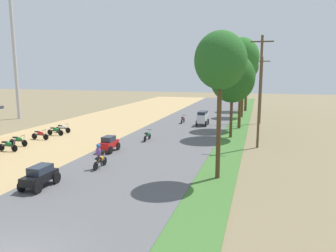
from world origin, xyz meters
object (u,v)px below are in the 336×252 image
object	(u,v)px
median_tree_fifth	(247,67)
median_tree_fourth	(243,75)
parked_motorbike_third	(8,145)
car_van_white	(203,117)
streetlamp_near	(241,88)
motorbike_ahead_fourth	(183,119)
utility_pole_near	(261,89)
parked_motorbike_fourth	(18,140)
median_tree_third	(241,58)
parked_motorbike_fifth	(40,134)
parked_motorbike_sixth	(55,130)
streetlamp_mid	(247,83)
motorbike_ahead_second	(99,157)
motorbike_ahead_third	(147,135)
parked_motorbike_seventh	(63,128)
car_sedan_black	(40,175)
utility_pole_far	(260,91)
median_tree_nearest	(220,61)
car_hatchback_red	(109,143)
median_tree_second	(232,78)

from	to	relation	value
median_tree_fifth	median_tree_fourth	bearing A→B (deg)	-91.34
parked_motorbike_third	car_van_white	size ratio (longest dim) A/B	0.75
streetlamp_near	motorbike_ahead_fourth	size ratio (longest dim) A/B	4.09
parked_motorbike_third	utility_pole_near	bearing A→B (deg)	46.57
parked_motorbike_fourth	median_tree_fourth	xyz separation A→B (m)	(17.22, 23.39, 5.25)
parked_motorbike_fourth	median_tree_fifth	xyz separation A→B (m)	(17.40, 30.84, 6.45)
median_tree_third	car_van_white	distance (m)	7.96
motorbike_ahead_fourth	streetlamp_near	bearing A→B (deg)	17.19
streetlamp_near	motorbike_ahead_fourth	distance (m)	7.98
parked_motorbike_fifth	streetlamp_near	world-z (taller)	streetlamp_near
parked_motorbike_sixth	streetlamp_near	world-z (taller)	streetlamp_near
streetlamp_mid	motorbike_ahead_second	size ratio (longest dim) A/B	4.14
parked_motorbike_sixth	motorbike_ahead_second	distance (m)	12.93
streetlamp_near	streetlamp_mid	bearing A→B (deg)	90.00
motorbike_ahead_fourth	streetlamp_mid	bearing A→B (deg)	69.62
motorbike_ahead_third	parked_motorbike_third	bearing A→B (deg)	-144.07
parked_motorbike_third	parked_motorbike_seventh	size ratio (longest dim) A/B	1.00
parked_motorbike_fourth	car_sedan_black	bearing A→B (deg)	-44.22
median_tree_third	utility_pole_far	xyz separation A→B (m)	(2.07, -8.86, -2.97)
streetlamp_near	motorbike_ahead_second	bearing A→B (deg)	-109.36
parked_motorbike_third	streetlamp_near	bearing A→B (deg)	49.34
parked_motorbike_fourth	parked_motorbike_seventh	bearing A→B (deg)	89.09
median_tree_nearest	car_sedan_black	distance (m)	11.77
car_hatchback_red	utility_pole_near	bearing A→B (deg)	58.05
median_tree_second	motorbike_ahead_third	xyz separation A→B (m)	(-7.17, -3.71, -5.10)
median_tree_second	parked_motorbike_third	bearing A→B (deg)	-147.61
median_tree_fifth	parked_motorbike_fifth	bearing A→B (deg)	-121.65
parked_motorbike_sixth	motorbike_ahead_fourth	world-z (taller)	motorbike_ahead_fourth
median_tree_second	utility_pole_near	distance (m)	10.23
parked_motorbike_fifth	motorbike_ahead_third	xyz separation A→B (m)	(9.75, 2.26, 0.02)
utility_pole_far	car_sedan_black	size ratio (longest dim) A/B	4.05
parked_motorbike_fifth	car_van_white	bearing A→B (deg)	42.32
parked_motorbike_seventh	parked_motorbike_third	bearing A→B (deg)	-87.12
parked_motorbike_fourth	median_tree_third	size ratio (longest dim) A/B	0.18
streetlamp_near	car_sedan_black	size ratio (longest dim) A/B	3.26
parked_motorbike_sixth	car_sedan_black	xyz separation A→B (m)	(8.01, -12.88, 0.19)
median_tree_fifth	utility_pole_near	size ratio (longest dim) A/B	1.12
car_hatchback_red	parked_motorbike_sixth	bearing A→B (deg)	150.25
parked_motorbike_sixth	utility_pole_far	world-z (taller)	utility_pole_far
median_tree_nearest	motorbike_ahead_third	xyz separation A→B (m)	(-7.49, 8.71, -6.30)
median_tree_fifth	motorbike_ahead_fourth	distance (m)	17.75
median_tree_third	streetlamp_near	bearing A→B (deg)	91.70
parked_motorbike_seventh	median_tree_third	xyz separation A→B (m)	(17.35, 7.74, 7.19)
parked_motorbike_fourth	median_tree_fifth	size ratio (longest dim) A/B	0.20
car_sedan_black	motorbike_ahead_third	size ratio (longest dim) A/B	1.26
utility_pole_far	parked_motorbike_fifth	bearing A→B (deg)	-172.78
median_tree_second	motorbike_ahead_third	bearing A→B (deg)	-152.67
car_sedan_black	car_van_white	xyz separation A→B (m)	(4.98, 22.73, 0.28)
car_hatchback_red	motorbike_ahead_third	world-z (taller)	car_hatchback_red
parked_motorbike_seventh	streetlamp_near	size ratio (longest dim) A/B	0.24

